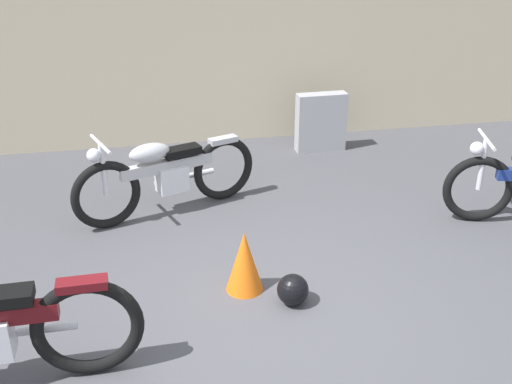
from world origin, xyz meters
name	(u,v)px	position (x,y,z in m)	size (l,w,h in m)	color
ground_plane	(264,319)	(0.00, 0.00, 0.00)	(40.00, 40.00, 0.00)	#47474C
building_wall	(198,29)	(0.00, 4.29, 1.52)	(18.00, 0.30, 3.03)	beige
stone_marker	(321,122)	(1.50, 3.53, 0.39)	(0.66, 0.20, 0.78)	#9E9EA3
helmet	(293,290)	(0.28, 0.17, 0.13)	(0.26, 0.26, 0.26)	black
traffic_cone	(244,261)	(-0.08, 0.45, 0.28)	(0.32, 0.32, 0.55)	orange
motorcycle_silver	(166,174)	(-0.63, 2.05, 0.44)	(1.96, 0.89, 0.92)	black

